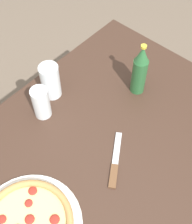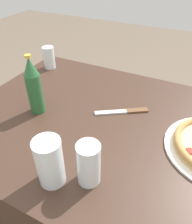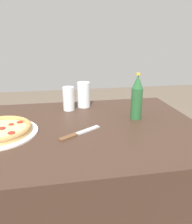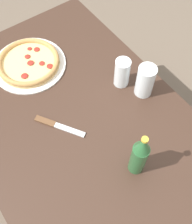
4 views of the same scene
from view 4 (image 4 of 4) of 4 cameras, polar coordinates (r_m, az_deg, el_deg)
The scene contains 7 objects.
ground_plane at distance 1.89m, azimuth -2.90°, elevation -12.46°, with size 8.00×8.00×0.00m, color #6B5B4C.
table at distance 1.52m, azimuth -3.54°, elevation -7.77°, with size 1.24×0.85×0.78m.
pizza_salami at distance 1.35m, azimuth -13.50°, elevation 9.73°, with size 0.34×0.34×0.04m.
glass_lemonade at distance 1.22m, azimuth 5.30°, elevation 7.82°, with size 0.07×0.07×0.14m.
glass_iced_tea at distance 1.19m, azimuth 9.93°, elevation 6.11°, with size 0.08×0.08×0.15m.
beer_bottle at distance 0.98m, azimuth 8.83°, elevation -8.66°, with size 0.06×0.06×0.24m.
knife at distance 1.15m, azimuth -7.86°, elevation -2.74°, with size 0.20×0.14×0.01m.
Camera 4 is at (0.54, -0.28, 1.79)m, focal length 45.00 mm.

